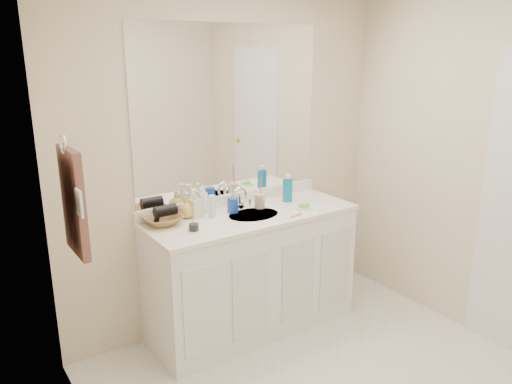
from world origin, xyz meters
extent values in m
cube|color=beige|center=(0.00, 1.30, 1.20)|extent=(2.60, 0.02, 2.40)
cube|color=beige|center=(-1.30, 0.00, 1.20)|extent=(0.02, 2.60, 2.40)
cube|color=beige|center=(1.30, 0.00, 1.20)|extent=(0.02, 2.60, 2.40)
cube|color=white|center=(0.00, 1.02, 0.42)|extent=(1.50, 0.55, 0.85)
cube|color=white|center=(0.00, 1.02, 0.86)|extent=(1.52, 0.57, 0.03)
cube|color=white|center=(0.00, 1.29, 0.92)|extent=(1.52, 0.03, 0.08)
cylinder|color=#BAB0A2|center=(0.00, 1.00, 0.87)|extent=(0.37, 0.37, 0.02)
cylinder|color=silver|center=(0.00, 1.18, 0.94)|extent=(0.02, 0.02, 0.11)
cube|color=white|center=(0.00, 1.29, 1.56)|extent=(1.48, 0.01, 1.20)
cylinder|color=#1744A3|center=(-0.09, 1.13, 0.93)|extent=(0.09, 0.09, 0.11)
cylinder|color=beige|center=(0.12, 1.10, 0.93)|extent=(0.10, 0.10, 0.10)
cylinder|color=#F34096|center=(0.13, 1.10, 1.03)|extent=(0.01, 0.04, 0.18)
cylinder|color=#0D75A6|center=(0.39, 1.12, 0.97)|extent=(0.08, 0.08, 0.18)
cube|color=white|center=(0.37, 0.90, 0.89)|extent=(0.14, 0.12, 0.01)
cube|color=#78E738|center=(0.37, 0.90, 0.90)|extent=(0.09, 0.08, 0.03)
cube|color=orange|center=(0.23, 0.82, 0.88)|extent=(0.11, 0.05, 0.00)
cylinder|color=black|center=(-0.49, 0.96, 0.90)|extent=(0.07, 0.07, 0.04)
cylinder|color=silver|center=(-0.27, 1.12, 0.96)|extent=(0.05, 0.05, 0.15)
imported|color=white|center=(-0.26, 1.25, 0.97)|extent=(0.09, 0.09, 0.19)
imported|color=beige|center=(-0.35, 1.19, 0.97)|extent=(0.10, 0.10, 0.19)
imported|color=#E5B459|center=(-0.41, 1.21, 0.95)|extent=(0.14, 0.14, 0.15)
imported|color=brown|center=(-0.60, 1.18, 0.91)|extent=(0.26, 0.26, 0.06)
cylinder|color=black|center=(-0.58, 1.18, 0.97)|extent=(0.15, 0.08, 0.07)
torus|color=silver|center=(-1.27, 0.77, 1.55)|extent=(0.01, 0.11, 0.11)
cube|color=#52332C|center=(-1.25, 0.77, 1.25)|extent=(0.04, 0.32, 0.55)
cube|color=white|center=(-1.27, 0.57, 1.30)|extent=(0.01, 0.08, 0.13)
camera|label=1|loc=(-1.84, -1.72, 2.00)|focal=35.00mm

